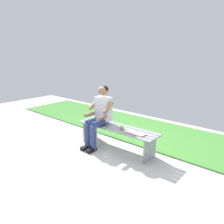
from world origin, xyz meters
TOP-DOWN VIEW (x-y plane):
  - ground_plane at (1.11, 1.00)m, footprint 10.00×7.00m
  - grass_strip at (0.00, -1.29)m, footprint 9.00×1.83m
  - bench_near at (0.00, 0.00)m, footprint 1.79×0.50m
  - person_seated at (0.39, 0.10)m, footprint 0.50×0.69m
  - apple at (-0.16, 0.04)m, footprint 0.08×0.08m
  - book_open at (-0.48, 0.06)m, footprint 0.42×0.17m

SIDE VIEW (x-z plane):
  - ground_plane at x=1.11m, z-range -0.04..0.00m
  - grass_strip at x=0.00m, z-range 0.00..0.03m
  - bench_near at x=0.00m, z-range 0.13..0.60m
  - book_open at x=-0.48m, z-range 0.48..0.50m
  - apple at x=-0.16m, z-range 0.48..0.56m
  - person_seated at x=0.39m, z-range 0.07..1.35m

